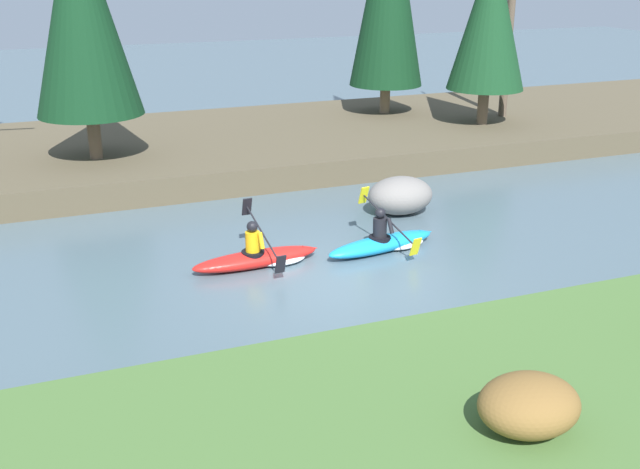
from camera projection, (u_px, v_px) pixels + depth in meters
ground_plane at (344, 283)px, 14.75m from camera, size 90.00×90.00×0.00m
riverbank_near at (556, 461)px, 8.91m from camera, size 44.00×6.77×0.78m
riverbank_far at (216, 146)px, 23.84m from camera, size 44.00×8.77×0.72m
conifer_tree_far_left at (81, 10)px, 19.61m from camera, size 2.87×2.87×6.80m
conifer_tree_mid_left at (490, 16)px, 24.13m from camera, size 2.54×2.54×5.88m
bare_tree_downstream at (510, 17)px, 25.51m from camera, size 3.95×3.90×7.20m
shrub_clump_nearest at (529, 405)px, 8.74m from camera, size 1.25×1.04×0.68m
kayaker_lead at (386, 242)px, 16.32m from camera, size 2.79×2.06×1.20m
kayaker_middle at (261, 257)px, 15.50m from camera, size 2.79×2.07×1.20m
boulder_midstream at (400, 195)px, 18.59m from camera, size 1.66×1.30×0.94m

